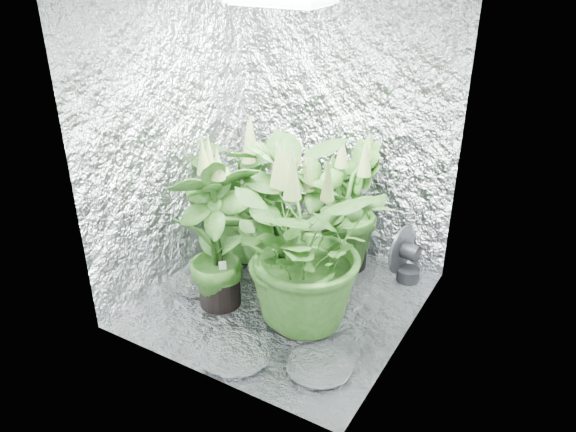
{
  "coord_description": "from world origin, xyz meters",
  "views": [
    {
      "loc": [
        1.53,
        -2.55,
        2.1
      ],
      "look_at": [
        0.04,
        0.0,
        0.61
      ],
      "focal_mm": 35.0,
      "sensor_mm": 36.0,
      "label": 1
    }
  ],
  "objects_px": {
    "plant_b": "(317,224)",
    "circulation_fan": "(405,258)",
    "plant_a": "(244,194)",
    "plant_c": "(348,208)",
    "plant_d": "(281,218)",
    "plant_f": "(216,233)",
    "plant_e": "(298,246)"
  },
  "relations": [
    {
      "from": "plant_b",
      "to": "plant_f",
      "type": "height_order",
      "value": "plant_f"
    },
    {
      "from": "plant_d",
      "to": "plant_e",
      "type": "height_order",
      "value": "plant_e"
    },
    {
      "from": "plant_d",
      "to": "circulation_fan",
      "type": "distance_m",
      "value": 0.89
    },
    {
      "from": "plant_a",
      "to": "plant_c",
      "type": "xyz_separation_m",
      "value": [
        0.68,
        0.24,
        -0.04
      ]
    },
    {
      "from": "plant_e",
      "to": "circulation_fan",
      "type": "xyz_separation_m",
      "value": [
        0.38,
        0.8,
        -0.37
      ]
    },
    {
      "from": "plant_e",
      "to": "circulation_fan",
      "type": "distance_m",
      "value": 0.96
    },
    {
      "from": "plant_a",
      "to": "circulation_fan",
      "type": "relative_size",
      "value": 2.67
    },
    {
      "from": "plant_d",
      "to": "plant_f",
      "type": "relative_size",
      "value": 0.97
    },
    {
      "from": "plant_e",
      "to": "plant_a",
      "type": "bearing_deg",
      "value": 144.42
    },
    {
      "from": "plant_a",
      "to": "plant_f",
      "type": "xyz_separation_m",
      "value": [
        0.2,
        -0.58,
        0.02
      ]
    },
    {
      "from": "plant_d",
      "to": "plant_f",
      "type": "distance_m",
      "value": 0.45
    },
    {
      "from": "plant_b",
      "to": "circulation_fan",
      "type": "distance_m",
      "value": 0.65
    },
    {
      "from": "plant_c",
      "to": "plant_d",
      "type": "distance_m",
      "value": 0.51
    },
    {
      "from": "plant_b",
      "to": "circulation_fan",
      "type": "bearing_deg",
      "value": 30.34
    },
    {
      "from": "circulation_fan",
      "to": "plant_f",
      "type": "bearing_deg",
      "value": -127.88
    },
    {
      "from": "plant_d",
      "to": "plant_e",
      "type": "xyz_separation_m",
      "value": [
        0.31,
        -0.33,
        0.05
      ]
    },
    {
      "from": "circulation_fan",
      "to": "plant_c",
      "type": "bearing_deg",
      "value": -166.53
    },
    {
      "from": "plant_c",
      "to": "plant_f",
      "type": "height_order",
      "value": "plant_f"
    },
    {
      "from": "plant_d",
      "to": "plant_f",
      "type": "bearing_deg",
      "value": -118.59
    },
    {
      "from": "circulation_fan",
      "to": "plant_b",
      "type": "bearing_deg",
      "value": -141.04
    },
    {
      "from": "plant_b",
      "to": "plant_c",
      "type": "distance_m",
      "value": 0.28
    },
    {
      "from": "plant_f",
      "to": "circulation_fan",
      "type": "xyz_separation_m",
      "value": [
        0.9,
        0.86,
        -0.34
      ]
    },
    {
      "from": "plant_c",
      "to": "plant_d",
      "type": "bearing_deg",
      "value": -122.34
    },
    {
      "from": "plant_a",
      "to": "plant_d",
      "type": "xyz_separation_m",
      "value": [
        0.41,
        -0.19,
        0.0
      ]
    },
    {
      "from": "plant_d",
      "to": "plant_f",
      "type": "xyz_separation_m",
      "value": [
        -0.21,
        -0.39,
        0.02
      ]
    },
    {
      "from": "circulation_fan",
      "to": "plant_d",
      "type": "bearing_deg",
      "value": -137.4
    },
    {
      "from": "plant_a",
      "to": "plant_f",
      "type": "bearing_deg",
      "value": -71.39
    },
    {
      "from": "plant_c",
      "to": "plant_f",
      "type": "distance_m",
      "value": 0.96
    },
    {
      "from": "plant_a",
      "to": "plant_b",
      "type": "height_order",
      "value": "plant_a"
    },
    {
      "from": "plant_f",
      "to": "plant_c",
      "type": "bearing_deg",
      "value": 59.42
    },
    {
      "from": "plant_b",
      "to": "plant_d",
      "type": "bearing_deg",
      "value": -137.01
    },
    {
      "from": "plant_d",
      "to": "circulation_fan",
      "type": "bearing_deg",
      "value": 33.97
    }
  ]
}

